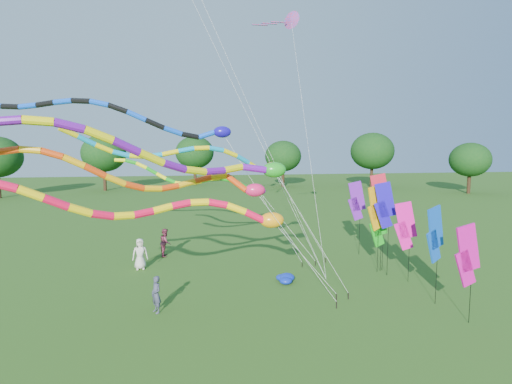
{
  "coord_description": "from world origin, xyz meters",
  "views": [
    {
      "loc": [
        -4.2,
        -15.68,
        6.95
      ],
      "look_at": [
        -1.15,
        3.19,
        4.8
      ],
      "focal_mm": 30.0,
      "sensor_mm": 36.0,
      "label": 1
    }
  ],
  "objects": [
    {
      "name": "ground",
      "position": [
        0.0,
        0.0,
        0.0
      ],
      "size": [
        160.0,
        160.0,
        0.0
      ],
      "primitive_type": "plane",
      "color": "#285316",
      "rests_on": "ground"
    },
    {
      "name": "tree_ring",
      "position": [
        -2.5,
        -0.57,
        5.5
      ],
      "size": [
        119.87,
        118.63,
        9.4
      ],
      "color": "#382314",
      "rests_on": "ground"
    },
    {
      "name": "tube_kite_red",
      "position": [
        -4.45,
        0.67,
        4.44
      ],
      "size": [
        13.15,
        3.29,
        6.49
      ],
      "rotation": [
        0.0,
        0.0,
        0.2
      ],
      "color": "black",
      "rests_on": "ground"
    },
    {
      "name": "tube_kite_orange",
      "position": [
        -4.91,
        0.12,
        5.7
      ],
      "size": [
        12.56,
        2.09,
        7.4
      ],
      "rotation": [
        0.0,
        0.0,
        0.13
      ],
      "color": "black",
      "rests_on": "ground"
    },
    {
      "name": "tube_kite_purple",
      "position": [
        -4.94,
        -0.71,
        6.57
      ],
      "size": [
        14.82,
        4.82,
        8.36
      ],
      "rotation": [
        0.0,
        0.0,
        0.32
      ],
      "color": "black",
      "rests_on": "ground"
    },
    {
      "name": "tube_kite_blue",
      "position": [
        -7.1,
        7.25,
        8.25
      ],
      "size": [
        16.95,
        1.45,
        9.98
      ],
      "rotation": [
        0.0,
        0.0,
        -0.02
      ],
      "color": "black",
      "rests_on": "ground"
    },
    {
      "name": "tube_kite_cyan",
      "position": [
        -3.27,
        4.96,
        6.32
      ],
      "size": [
        12.9,
        4.93,
        8.15
      ],
      "rotation": [
        0.0,
        0.0,
        0.39
      ],
      "color": "black",
      "rests_on": "ground"
    },
    {
      "name": "tube_kite_green",
      "position": [
        -3.13,
        9.63,
        4.78
      ],
      "size": [
        11.34,
        4.23,
        6.6
      ],
      "rotation": [
        0.0,
        0.0,
        -0.35
      ],
      "color": "black",
      "rests_on": "ground"
    },
    {
      "name": "delta_kite_high_c",
      "position": [
        1.74,
        8.74,
        13.91
      ],
      "size": [
        3.01,
        5.47,
        14.63
      ],
      "rotation": [
        0.0,
        0.0,
        0.69
      ],
      "color": "black",
      "rests_on": "ground"
    },
    {
      "name": "banner_pole_blue_a",
      "position": [
        6.2,
        0.78,
        3.11
      ],
      "size": [
        1.09,
        0.54,
        4.37
      ],
      "rotation": [
        0.0,
        0.0,
        0.42
      ],
      "color": "black",
      "rests_on": "ground"
    },
    {
      "name": "banner_pole_violet",
      "position": [
        6.21,
        9.38,
        3.42
      ],
      "size": [
        1.16,
        0.19,
        4.68
      ],
      "rotation": [
        0.0,
        0.0,
        -0.1
      ],
      "color": "black",
      "rests_on": "ground"
    },
    {
      "name": "banner_pole_blue_b",
      "position": [
        5.98,
        5.09,
        3.76
      ],
      "size": [
        1.15,
        0.35,
        5.02
      ],
      "rotation": [
        0.0,
        0.0,
        -0.23
      ],
      "color": "black",
      "rests_on": "ground"
    },
    {
      "name": "banner_pole_magenta_b",
      "position": [
        6.55,
        3.93,
        2.87
      ],
      "size": [
        1.14,
        0.41,
        4.13
      ],
      "rotation": [
        0.0,
        0.0,
        -0.29
      ],
      "color": "black",
      "rests_on": "ground"
    },
    {
      "name": "banner_pole_orange",
      "position": [
        5.73,
        5.59,
        3.55
      ],
      "size": [
        1.13,
        0.45,
        4.82
      ],
      "rotation": [
        0.0,
        0.0,
        0.33
      ],
      "color": "black",
      "rests_on": "ground"
    },
    {
      "name": "banner_pole_magenta_a",
      "position": [
        6.33,
        -1.22,
        2.72
      ],
      "size": [
        1.16,
        0.2,
        3.97
      ],
      "rotation": [
        0.0,
        0.0,
        0.1
      ],
      "color": "black",
      "rests_on": "ground"
    },
    {
      "name": "banner_pole_green",
      "position": [
        5.97,
        5.78,
        2.61
      ],
      "size": [
        1.16,
        0.29,
        3.87
      ],
      "rotation": [
        0.0,
        0.0,
        0.18
      ],
      "color": "black",
      "rests_on": "ground"
    },
    {
      "name": "banner_pole_red",
      "position": [
        6.13,
        6.0,
        4.12
      ],
      "size": [
        1.12,
        0.46,
        5.39
      ],
      "rotation": [
        0.0,
        0.0,
        -0.33
      ],
      "color": "black",
      "rests_on": "ground"
    },
    {
      "name": "blue_nylon_heap",
      "position": [
        1.01,
        4.88,
        0.2
      ],
      "size": [
        1.1,
        1.51,
        0.44
      ],
      "color": "#0D27B1",
      "rests_on": "ground"
    },
    {
      "name": "person_a",
      "position": [
        -6.87,
        8.31,
        0.87
      ],
      "size": [
        0.91,
        0.66,
        1.73
      ],
      "primitive_type": "imported",
      "rotation": [
        0.0,
        0.0,
        0.13
      ],
      "color": "beige",
      "rests_on": "ground"
    },
    {
      "name": "person_b",
      "position": [
        -5.55,
        1.81,
        0.77
      ],
      "size": [
        0.61,
        0.67,
        1.54
      ],
      "primitive_type": "imported",
      "rotation": [
        0.0,
        0.0,
        -1.03
      ],
      "color": "#3A3C51",
      "rests_on": "ground"
    },
    {
      "name": "person_c",
      "position": [
        -5.6,
        10.89,
        0.87
      ],
      "size": [
        0.72,
        0.89,
        1.74
      ],
      "primitive_type": "imported",
      "rotation": [
        0.0,
        0.0,
        1.5
      ],
      "color": "brown",
      "rests_on": "ground"
    }
  ]
}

